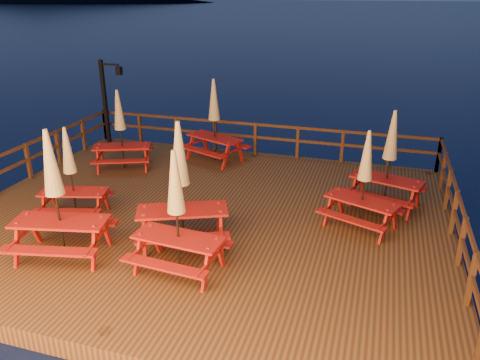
{
  "coord_description": "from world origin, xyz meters",
  "views": [
    {
      "loc": [
        3.99,
        -9.92,
        5.69
      ],
      "look_at": [
        0.76,
        0.6,
        1.18
      ],
      "focal_mm": 35.0,
      "sensor_mm": 36.0,
      "label": 1
    }
  ],
  "objects": [
    {
      "name": "picnic_table_7",
      "position": [
        0.09,
        -1.53,
        1.86
      ],
      "size": [
        2.45,
        2.27,
        2.81
      ],
      "rotation": [
        0.0,
        0.0,
        0.41
      ],
      "color": "maroon",
      "rests_on": "deck"
    },
    {
      "name": "picnic_table_1",
      "position": [
        4.34,
        1.83,
        1.73
      ],
      "size": [
        2.14,
        1.92,
        2.55
      ],
      "rotation": [
        0.0,
        0.0,
        -0.3
      ],
      "color": "maroon",
      "rests_on": "deck"
    },
    {
      "name": "picnic_table_6",
      "position": [
        -3.0,
        -1.09,
        1.6
      ],
      "size": [
        1.91,
        1.7,
        2.31
      ],
      "rotation": [
        0.0,
        0.0,
        0.26
      ],
      "color": "maroon",
      "rests_on": "deck"
    },
    {
      "name": "picnic_table_4",
      "position": [
        3.81,
        0.41,
        1.64
      ],
      "size": [
        2.06,
        1.89,
        2.4
      ],
      "rotation": [
        0.0,
        0.0,
        -0.37
      ],
      "color": "maroon",
      "rests_on": "deck"
    },
    {
      "name": "picnic_table_2",
      "position": [
        -3.61,
        2.28,
        1.7
      ],
      "size": [
        2.16,
        1.99,
        2.5
      ],
      "rotation": [
        0.0,
        0.0,
        0.39
      ],
      "color": "maroon",
      "rests_on": "deck"
    },
    {
      "name": "picnic_table_0",
      "position": [
        -2.13,
        -2.75,
        1.85
      ],
      "size": [
        2.25,
        1.99,
        2.79
      ],
      "rotation": [
        0.0,
        0.0,
        0.22
      ],
      "color": "maroon",
      "rests_on": "deck"
    },
    {
      "name": "picnic_table_5",
      "position": [
        -1.11,
        3.85,
        1.8
      ],
      "size": [
        2.32,
        2.14,
        2.69
      ],
      "rotation": [
        0.0,
        0.0,
        -0.39
      ],
      "color": "maroon",
      "rests_on": "deck"
    },
    {
      "name": "deck_piles",
      "position": [
        0.0,
        0.0,
        -0.3
      ],
      "size": [
        11.44,
        9.44,
        1.4
      ],
      "color": "#332210",
      "rests_on": "ground"
    },
    {
      "name": "ground",
      "position": [
        0.0,
        0.0,
        0.0
      ],
      "size": [
        500.0,
        500.0,
        0.0
      ],
      "primitive_type": "plane",
      "color": "black",
      "rests_on": "ground"
    },
    {
      "name": "lamp_post",
      "position": [
        -5.39,
        4.55,
        2.2
      ],
      "size": [
        0.85,
        0.18,
        3.0
      ],
      "color": "black",
      "rests_on": "deck"
    },
    {
      "name": "railing",
      "position": [
        0.0,
        1.78,
        1.16
      ],
      "size": [
        11.8,
        9.75,
        1.1
      ],
      "color": "#332210",
      "rests_on": "deck"
    },
    {
      "name": "picnic_table_3",
      "position": [
        0.45,
        -2.56,
        1.73
      ],
      "size": [
        1.91,
        1.62,
        2.56
      ],
      "rotation": [
        0.0,
        0.0,
        -0.08
      ],
      "color": "maroon",
      "rests_on": "deck"
    },
    {
      "name": "deck",
      "position": [
        0.0,
        0.0,
        0.2
      ],
      "size": [
        12.0,
        10.0,
        0.4
      ],
      "primitive_type": "cube",
      "color": "#402214",
      "rests_on": "ground"
    }
  ]
}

